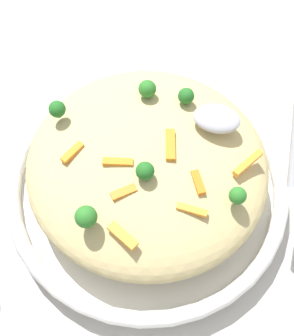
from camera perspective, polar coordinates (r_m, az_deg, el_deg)
name	(u,v)px	position (r m, az deg, el deg)	size (l,w,h in m)	color
ground_plane	(147,193)	(0.64, 0.00, -3.08)	(2.40, 2.40, 0.00)	beige
serving_bowl	(147,185)	(0.62, 0.00, -2.13)	(0.37, 0.37, 0.04)	white
pasta_mound	(147,166)	(0.57, 0.00, 0.29)	(0.30, 0.29, 0.08)	#D1BA7A
carrot_piece_0	(248,163)	(0.54, 12.33, 0.59)	(0.04, 0.01, 0.01)	orange
carrot_piece_1	(192,210)	(0.50, 5.56, -5.16)	(0.03, 0.01, 0.01)	orange
carrot_piece_2	(118,162)	(0.52, -3.62, 0.73)	(0.03, 0.01, 0.01)	orange
carrot_piece_3	(198,183)	(0.52, 6.32, -1.81)	(0.03, 0.01, 0.01)	orange
carrot_piece_4	(170,145)	(0.53, 2.91, 2.88)	(0.04, 0.01, 0.01)	orange
carrot_piece_5	(124,192)	(0.51, -2.89, -3.01)	(0.03, 0.01, 0.01)	orange
carrot_piece_6	(126,236)	(0.49, -2.57, -8.43)	(0.04, 0.01, 0.01)	orange
carrot_piece_7	(72,152)	(0.54, -9.19, 1.91)	(0.03, 0.01, 0.01)	orange
broccoli_floret_0	(238,196)	(0.51, 11.12, -3.38)	(0.02, 0.02, 0.02)	#296820
broccoli_floret_1	(57,109)	(0.57, -11.02, 7.13)	(0.02, 0.02, 0.02)	#205B1C
broccoli_floret_2	(145,171)	(0.50, -0.25, -0.39)	(0.02, 0.02, 0.02)	#205B1C
broccoli_floret_3	(147,89)	(0.57, 0.04, 9.72)	(0.02, 0.02, 0.03)	#296820
broccoli_floret_4	(86,217)	(0.49, -7.53, -6.02)	(0.02, 0.02, 0.03)	#296820
broccoli_floret_5	(186,96)	(0.57, 4.85, 8.83)	(0.02, 0.02, 0.02)	#205B1C
serving_spoon	(249,111)	(0.54, 12.42, 6.89)	(0.13, 0.17, 0.11)	#B7B7BC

